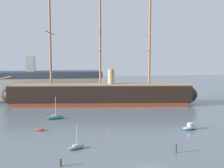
% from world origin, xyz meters
% --- Properties ---
extents(tall_ship, '(76.07, 19.20, 36.63)m').
position_xyz_m(tall_ship, '(-1.61, 57.66, 3.99)').
color(tall_ship, brown).
rests_on(tall_ship, ground).
extents(sailboat_foreground_left, '(3.58, 2.65, 4.58)m').
position_xyz_m(sailboat_foreground_left, '(-10.99, 11.71, 0.39)').
color(sailboat_foreground_left, gray).
rests_on(sailboat_foreground_left, ground).
extents(dinghy_mid_left, '(2.60, 2.01, 0.57)m').
position_xyz_m(dinghy_mid_left, '(-19.21, 25.98, 0.29)').
color(dinghy_mid_left, '#B22D28').
rests_on(dinghy_mid_left, ground).
extents(motorboat_mid_right, '(4.16, 2.67, 1.62)m').
position_xyz_m(motorboat_mid_right, '(16.03, 21.60, 0.57)').
color(motorboat_mid_right, '#7FB2D6').
rests_on(motorboat_mid_right, ground).
extents(sailboat_alongside_bow, '(5.00, 2.28, 6.27)m').
position_xyz_m(sailboat_alongside_bow, '(-16.43, 37.44, 0.53)').
color(sailboat_alongside_bow, '#236670').
rests_on(sailboat_alongside_bow, ground).
extents(sailboat_distant_centre, '(5.33, 2.70, 6.66)m').
position_xyz_m(sailboat_distant_centre, '(1.28, 62.24, 0.56)').
color(sailboat_distant_centre, '#236670').
rests_on(sailboat_distant_centre, ground).
extents(mooring_piling_nearest, '(0.32, 0.32, 1.21)m').
position_xyz_m(mooring_piling_nearest, '(-13.54, 3.88, 0.60)').
color(mooring_piling_nearest, '#423323').
rests_on(mooring_piling_nearest, ground).
extents(mooring_piling_left_pair, '(0.28, 0.28, 1.66)m').
position_xyz_m(mooring_piling_left_pair, '(6.83, 6.99, 0.83)').
color(mooring_piling_left_pair, '#423323').
rests_on(mooring_piling_left_pair, ground).
extents(dockside_warehouse_left, '(53.01, 15.50, 17.44)m').
position_xyz_m(dockside_warehouse_left, '(-24.34, 73.46, 5.69)').
color(dockside_warehouse_left, '#565659').
rests_on(dockside_warehouse_left, ground).
extents(seagull_in_flight, '(0.75, 1.02, 0.13)m').
position_xyz_m(seagull_in_flight, '(6.82, 26.74, 13.53)').
color(seagull_in_flight, silver).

